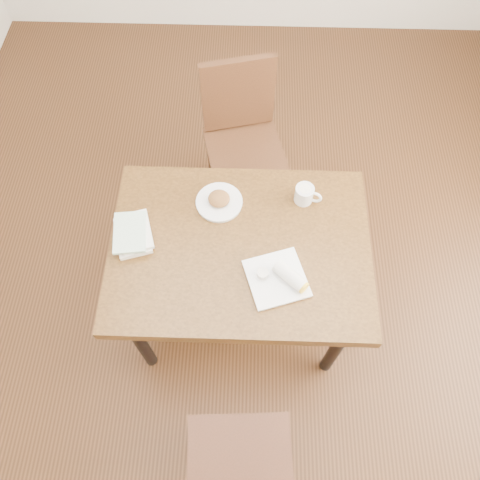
{
  "coord_description": "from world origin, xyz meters",
  "views": [
    {
      "loc": [
        0.03,
        -0.97,
        2.55
      ],
      "look_at": [
        0.0,
        0.0,
        0.8
      ],
      "focal_mm": 35.0,
      "sensor_mm": 36.0,
      "label": 1
    }
  ],
  "objects_px": {
    "plate_scone": "(219,201)",
    "coffee_mug": "(305,194)",
    "table": "(240,254)",
    "book_stack": "(133,234)",
    "chair_far": "(242,132)",
    "plate_burrito": "(281,278)"
  },
  "relations": [
    {
      "from": "chair_far",
      "to": "plate_burrito",
      "type": "height_order",
      "value": "chair_far"
    },
    {
      "from": "book_stack",
      "to": "plate_scone",
      "type": "bearing_deg",
      "value": 26.75
    },
    {
      "from": "plate_scone",
      "to": "coffee_mug",
      "type": "distance_m",
      "value": 0.39
    },
    {
      "from": "plate_scone",
      "to": "plate_burrito",
      "type": "bearing_deg",
      "value": -53.81
    },
    {
      "from": "table",
      "to": "book_stack",
      "type": "bearing_deg",
      "value": 176.26
    },
    {
      "from": "plate_burrito",
      "to": "book_stack",
      "type": "bearing_deg",
      "value": 163.46
    },
    {
      "from": "table",
      "to": "book_stack",
      "type": "relative_size",
      "value": 4.68
    },
    {
      "from": "table",
      "to": "coffee_mug",
      "type": "relative_size",
      "value": 9.16
    },
    {
      "from": "coffee_mug",
      "to": "plate_burrito",
      "type": "distance_m",
      "value": 0.43
    },
    {
      "from": "table",
      "to": "plate_scone",
      "type": "bearing_deg",
      "value": 115.18
    },
    {
      "from": "chair_far",
      "to": "coffee_mug",
      "type": "relative_size",
      "value": 7.65
    },
    {
      "from": "coffee_mug",
      "to": "table",
      "type": "bearing_deg",
      "value": -139.04
    },
    {
      "from": "plate_scone",
      "to": "coffee_mug",
      "type": "height_order",
      "value": "coffee_mug"
    },
    {
      "from": "coffee_mug",
      "to": "book_stack",
      "type": "relative_size",
      "value": 0.51
    },
    {
      "from": "plate_scone",
      "to": "table",
      "type": "bearing_deg",
      "value": -64.82
    },
    {
      "from": "table",
      "to": "coffee_mug",
      "type": "distance_m",
      "value": 0.4
    },
    {
      "from": "plate_scone",
      "to": "plate_burrito",
      "type": "xyz_separation_m",
      "value": [
        0.28,
        -0.38,
        0.0
      ]
    },
    {
      "from": "coffee_mug",
      "to": "book_stack",
      "type": "xyz_separation_m",
      "value": [
        -0.76,
        -0.22,
        -0.02
      ]
    },
    {
      "from": "plate_scone",
      "to": "book_stack",
      "type": "xyz_separation_m",
      "value": [
        -0.37,
        -0.19,
        0.01
      ]
    },
    {
      "from": "book_stack",
      "to": "chair_far",
      "type": "bearing_deg",
      "value": 60.28
    },
    {
      "from": "plate_scone",
      "to": "book_stack",
      "type": "distance_m",
      "value": 0.41
    },
    {
      "from": "plate_burrito",
      "to": "table",
      "type": "bearing_deg",
      "value": 137.31
    }
  ]
}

